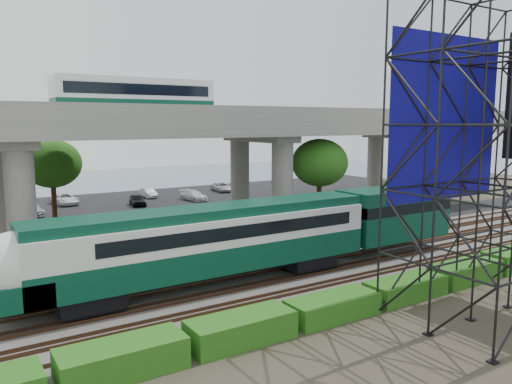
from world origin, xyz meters
TOP-DOWN VIEW (x-y plane):
  - ground at (0.00, 0.00)m, footprint 140.00×140.00m
  - ballast_bed at (0.00, 2.00)m, footprint 90.00×12.00m
  - service_road at (0.00, 10.50)m, footprint 90.00×5.00m
  - parking_lot at (0.00, 34.00)m, footprint 90.00×18.00m
  - harbor_water at (0.00, 56.00)m, footprint 140.00×40.00m
  - rail_tracks at (0.00, 2.00)m, footprint 90.00×9.52m
  - commuter_train at (0.01, 2.00)m, footprint 29.30×3.06m
  - overpass at (-0.09, 16.00)m, footprint 80.00×12.00m
  - scaffold_tower at (7.72, -7.98)m, footprint 9.36×6.36m
  - hedge_strip at (1.01, -4.30)m, footprint 34.60×1.80m
  - trees at (-4.67, 16.17)m, footprint 40.94×16.94m
  - parked_cars at (-0.03, 33.57)m, footprint 37.49×9.64m

SIDE VIEW (x-z plane):
  - ground at x=0.00m, z-range 0.00..0.00m
  - harbor_water at x=0.00m, z-range 0.00..0.03m
  - service_road at x=0.00m, z-range 0.00..0.08m
  - parking_lot at x=0.00m, z-range 0.00..0.08m
  - ballast_bed at x=0.00m, z-range 0.00..0.20m
  - rail_tracks at x=0.00m, z-range 0.20..0.36m
  - hedge_strip at x=1.01m, z-range -0.04..1.16m
  - parked_cars at x=-0.03m, z-range 0.05..1.33m
  - commuter_train at x=0.01m, z-range 0.73..5.03m
  - trees at x=-4.67m, z-range 1.73..9.42m
  - scaffold_tower at x=7.72m, z-range -0.03..14.97m
  - overpass at x=-0.09m, z-range 2.01..14.41m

